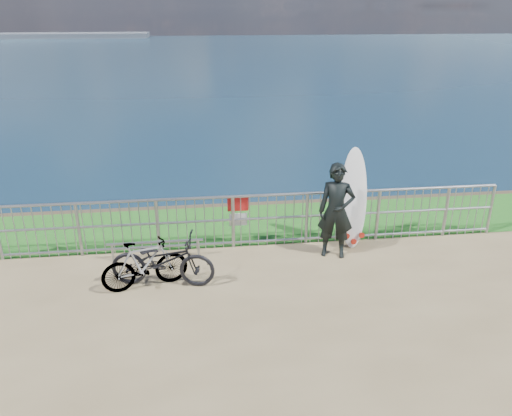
{
  "coord_description": "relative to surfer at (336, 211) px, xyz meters",
  "views": [
    {
      "loc": [
        -1.17,
        -7.53,
        4.57
      ],
      "look_at": [
        -0.09,
        1.2,
        1.0
      ],
      "focal_mm": 35.0,
      "sensor_mm": 36.0,
      "label": 1
    }
  ],
  "objects": [
    {
      "name": "surfboard",
      "position": [
        0.48,
        0.43,
        -0.0
      ],
      "size": [
        0.58,
        0.53,
        2.03
      ],
      "color": "white",
      "rests_on": "ground"
    },
    {
      "name": "grass_strip",
      "position": [
        -1.43,
        1.69,
        -0.93
      ],
      "size": [
        120.0,
        120.0,
        0.0
      ],
      "primitive_type": "plane",
      "color": "#1A5E1A",
      "rests_on": "ground"
    },
    {
      "name": "railing",
      "position": [
        -1.42,
        0.59,
        -0.36
      ],
      "size": [
        10.06,
        0.1,
        1.13
      ],
      "color": "gray",
      "rests_on": "ground"
    },
    {
      "name": "bicycle_near",
      "position": [
        -3.27,
        -0.74,
        -0.46
      ],
      "size": [
        1.9,
        0.93,
        0.95
      ],
      "primitive_type": "imported",
      "rotation": [
        0.0,
        0.0,
        1.4
      ],
      "color": "black",
      "rests_on": "ground"
    },
    {
      "name": "bike_rack",
      "position": [
        -3.47,
        0.27,
        -0.62
      ],
      "size": [
        1.84,
        0.05,
        0.38
      ],
      "color": "gray",
      "rests_on": "ground"
    },
    {
      "name": "bicycle_far",
      "position": [
        -3.57,
        -0.78,
        -0.49
      ],
      "size": [
        1.55,
        0.79,
        0.9
      ],
      "primitive_type": "imported",
      "rotation": [
        0.0,
        0.0,
        1.83
      ],
      "color": "black",
      "rests_on": "ground"
    },
    {
      "name": "seascape",
      "position": [
        -45.18,
        146.48,
        -4.97
      ],
      "size": [
        260.0,
        260.0,
        5.0
      ],
      "color": "brown",
      "rests_on": "ground"
    },
    {
      "name": "surfer",
      "position": [
        0.0,
        0.0,
        0.0
      ],
      "size": [
        0.79,
        0.63,
        1.88
      ],
      "primitive_type": "imported",
      "rotation": [
        0.0,
        0.0,
        -0.3
      ],
      "color": "black",
      "rests_on": "ground"
    }
  ]
}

